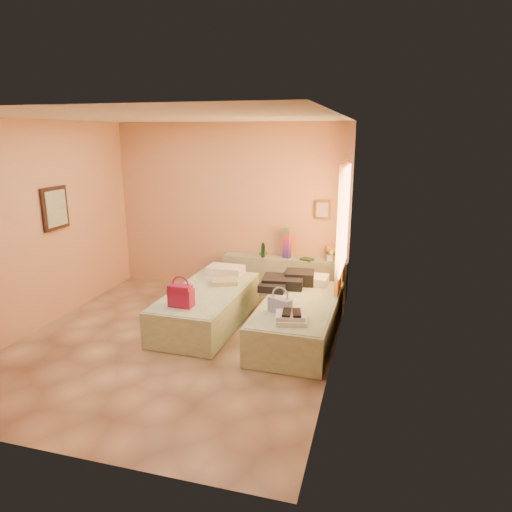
% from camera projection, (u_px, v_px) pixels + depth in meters
% --- Properties ---
extents(ground, '(4.50, 4.50, 0.00)m').
position_uv_depth(ground, '(177.00, 341.00, 5.93)').
color(ground, tan).
rests_on(ground, ground).
extents(room_walls, '(4.02, 4.51, 2.81)m').
position_uv_depth(room_walls, '(204.00, 199.00, 5.94)').
color(room_walls, tan).
rests_on(room_walls, ground).
extents(headboard_ledge, '(2.05, 0.30, 0.65)m').
position_uv_depth(headboard_ledge, '(284.00, 277.00, 7.55)').
color(headboard_ledge, '#9BA789').
rests_on(headboard_ledge, ground).
extents(bed_left, '(0.94, 2.02, 0.50)m').
position_uv_depth(bed_left, '(207.00, 307.00, 6.44)').
color(bed_left, beige).
rests_on(bed_left, ground).
extents(bed_right, '(0.94, 2.02, 0.50)m').
position_uv_depth(bed_right, '(298.00, 320.00, 5.98)').
color(bed_right, beige).
rests_on(bed_right, ground).
extents(water_bottle, '(0.09, 0.09, 0.24)m').
position_uv_depth(water_bottle, '(263.00, 250.00, 7.45)').
color(water_bottle, '#123218').
rests_on(water_bottle, headboard_ledge).
extents(rainbow_box, '(0.13, 0.13, 0.49)m').
position_uv_depth(rainbow_box, '(287.00, 243.00, 7.41)').
color(rainbow_box, '#A0133C').
rests_on(rainbow_box, headboard_ledge).
extents(small_dish, '(0.16, 0.16, 0.03)m').
position_uv_depth(small_dish, '(263.00, 254.00, 7.64)').
color(small_dish, '#468154').
rests_on(small_dish, headboard_ledge).
extents(green_book, '(0.23, 0.20, 0.03)m').
position_uv_depth(green_book, '(307.00, 259.00, 7.30)').
color(green_book, '#223F2B').
rests_on(green_book, headboard_ledge).
extents(flower_vase, '(0.22, 0.22, 0.27)m').
position_uv_depth(flower_vase, '(330.00, 252.00, 7.27)').
color(flower_vase, white).
rests_on(flower_vase, headboard_ledge).
extents(magenta_handbag, '(0.31, 0.18, 0.29)m').
position_uv_depth(magenta_handbag, '(181.00, 295.00, 5.74)').
color(magenta_handbag, '#A0133C').
rests_on(magenta_handbag, bed_left).
extents(khaki_garment, '(0.45, 0.41, 0.06)m').
position_uv_depth(khaki_garment, '(224.00, 281.00, 6.64)').
color(khaki_garment, tan).
rests_on(khaki_garment, bed_left).
extents(clothes_pile, '(0.65, 0.65, 0.18)m').
position_uv_depth(clothes_pile, '(287.00, 281.00, 6.48)').
color(clothes_pile, black).
rests_on(clothes_pile, bed_right).
extents(blue_handbag, '(0.32, 0.23, 0.19)m').
position_uv_depth(blue_handbag, '(280.00, 305.00, 5.54)').
color(blue_handbag, '#3A528C').
rests_on(blue_handbag, bed_right).
extents(towel_stack, '(0.40, 0.36, 0.10)m').
position_uv_depth(towel_stack, '(292.00, 318.00, 5.27)').
color(towel_stack, white).
rests_on(towel_stack, bed_right).
extents(sandal_pair, '(0.22, 0.27, 0.03)m').
position_uv_depth(sandal_pair, '(292.00, 313.00, 5.26)').
color(sandal_pair, black).
rests_on(sandal_pair, towel_stack).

